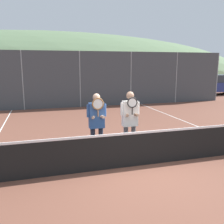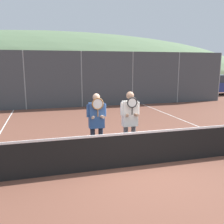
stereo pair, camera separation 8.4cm
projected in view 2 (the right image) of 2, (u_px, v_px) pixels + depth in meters
ground_plane at (139, 166)px, 6.54m from camera, size 120.00×120.00×0.00m
hill_distant at (52, 75)px, 58.68m from camera, size 97.73×54.30×19.00m
clubhouse_building at (58, 73)px, 22.24m from camera, size 21.94×5.50×3.62m
fence_back at (82, 79)px, 15.12m from camera, size 19.80×0.06×3.38m
tennis_net at (139, 148)px, 6.45m from camera, size 10.73×0.09×1.02m
court_line_right_sideline at (201, 127)px, 10.43m from camera, size 0.05×16.00×0.01m
player_leftmost at (97, 121)px, 6.88m from camera, size 0.55×0.34×1.84m
player_center_left at (130, 119)px, 7.01m from camera, size 0.56×0.34×1.88m
car_left_of_center at (54, 89)px, 17.89m from camera, size 4.74×2.07×1.70m
car_center at (118, 87)px, 18.95m from camera, size 4.04×1.96×1.71m
car_right_of_center at (171, 86)px, 20.47m from camera, size 4.43×2.04×1.65m
car_far_right at (222, 84)px, 21.50m from camera, size 4.24×1.93×1.69m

